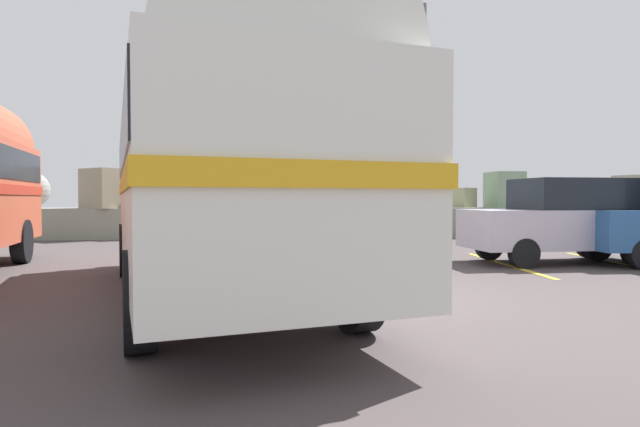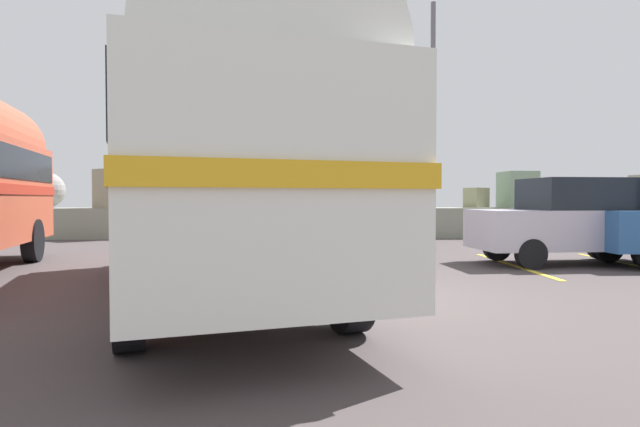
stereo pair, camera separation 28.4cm
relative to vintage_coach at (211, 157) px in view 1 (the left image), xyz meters
The scene contains 5 objects.
ground 2.98m from the vintage_coach, ahead, with size 32.00×26.00×0.02m.
breakwater 11.87m from the vintage_coach, 80.85° to the left, with size 31.36×2.69×2.48m.
vintage_coach is the anchor object (origin of this frame).
parked_car_nearest 8.10m from the vintage_coach, 26.31° to the left, with size 4.23×2.04×1.86m.
lamp_post 8.97m from the vintage_coach, 55.83° to the left, with size 1.20×0.55×6.97m.
Camera 1 is at (-1.14, -7.65, 1.45)m, focal length 29.95 mm.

